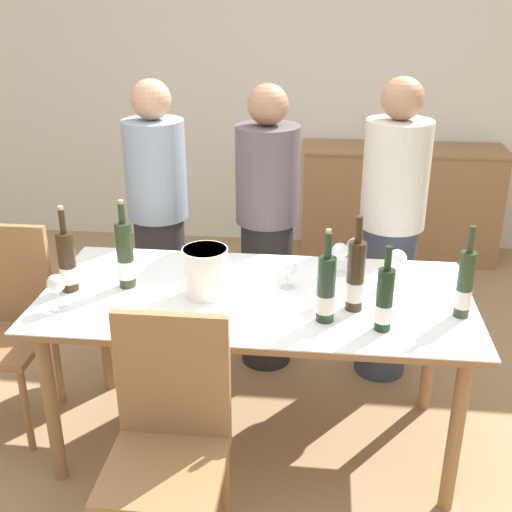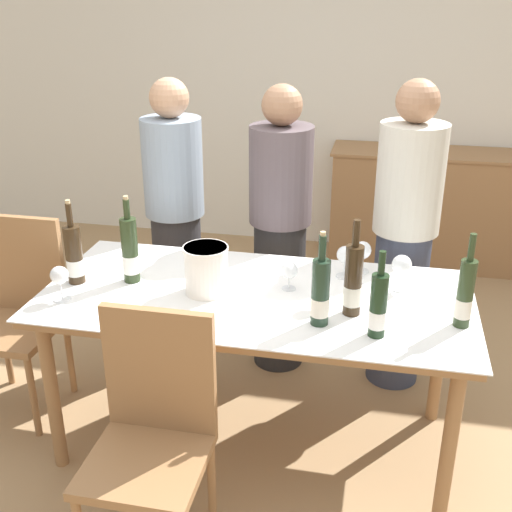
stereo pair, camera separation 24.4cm
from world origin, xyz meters
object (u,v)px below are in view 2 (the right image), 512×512
object	(u,v)px
wine_bottle_0	(320,293)
wine_bottle_4	(74,256)
person_guest_right	(404,241)
ice_bucket	(206,269)
wine_glass_0	(362,251)
wine_bottle_5	(130,252)
person_guest_left	(280,234)
chair_near_front	(153,425)
wine_bottle_3	(465,295)
dining_table	(256,309)
wine_bottle_1	(378,307)
person_host	(176,220)
wine_bottle_2	(353,282)
sideboard_cabinet	(431,208)
wine_glass_3	(59,277)
wine_glass_5	(289,271)
chair_left_end	(19,304)
wine_glass_2	(402,266)
wine_glass_4	(345,256)
wine_glass_1	(321,288)

from	to	relation	value
wine_bottle_0	wine_bottle_4	world-z (taller)	wine_bottle_0
wine_bottle_4	person_guest_right	world-z (taller)	person_guest_right
ice_bucket	wine_glass_0	distance (m)	0.74
wine_bottle_5	person_guest_left	world-z (taller)	person_guest_left
chair_near_front	wine_bottle_3	bearing A→B (deg)	27.29
dining_table	wine_bottle_5	size ratio (longest dim) A/B	4.63
wine_bottle_1	chair_near_front	world-z (taller)	wine_bottle_1
person_host	wine_glass_0	bearing A→B (deg)	-24.03
wine_glass_0	chair_near_front	bearing A→B (deg)	-124.10
wine_bottle_0	wine_bottle_5	size ratio (longest dim) A/B	0.97
wine_bottle_2	wine_bottle_5	size ratio (longest dim) A/B	1.01
sideboard_cabinet	wine_bottle_0	xyz separation A→B (m)	(-0.56, -2.55, 0.47)
sideboard_cabinet	person_guest_right	world-z (taller)	person_guest_right
wine_glass_3	wine_glass_5	xyz separation A→B (m)	(0.93, 0.30, -0.02)
wine_glass_3	wine_glass_5	world-z (taller)	wine_glass_3
ice_bucket	wine_bottle_4	world-z (taller)	wine_bottle_4
person_host	ice_bucket	bearing A→B (deg)	-63.19
wine_glass_0	wine_glass_5	size ratio (longest dim) A/B	1.15
wine_bottle_5	person_host	distance (m)	0.80
sideboard_cabinet	person_guest_left	world-z (taller)	person_guest_left
sideboard_cabinet	chair_left_end	distance (m)	3.08
wine_bottle_3	wine_glass_2	distance (m)	0.37
wine_glass_5	sideboard_cabinet	bearing A→B (deg)	72.14
wine_bottle_2	wine_bottle_4	bearing A→B (deg)	177.89
chair_left_end	wine_bottle_1	bearing A→B (deg)	-11.00
ice_bucket	wine_bottle_2	bearing A→B (deg)	-5.99
wine_glass_2	chair_left_end	world-z (taller)	chair_left_end
wine_glass_3	wine_glass_0	bearing A→B (deg)	24.22
wine_bottle_5	wine_glass_5	world-z (taller)	wine_bottle_5
wine_bottle_1	wine_glass_2	xyz separation A→B (m)	(0.09, 0.42, -0.01)
wine_bottle_0	wine_bottle_2	distance (m)	0.16
wine_bottle_2	wine_glass_3	bearing A→B (deg)	-173.81
wine_glass_3	chair_left_end	size ratio (longest dim) A/B	0.16
wine_glass_4	wine_bottle_5	bearing A→B (deg)	-165.70
wine_bottle_3	chair_left_end	size ratio (longest dim) A/B	0.40
ice_bucket	wine_bottle_5	distance (m)	0.37
wine_bottle_3	wine_glass_1	size ratio (longest dim) A/B	2.86
wine_bottle_3	wine_glass_1	xyz separation A→B (m)	(-0.56, 0.03, -0.04)
chair_left_end	wine_glass_4	bearing A→B (deg)	5.95
wine_bottle_4	wine_glass_1	xyz separation A→B (m)	(1.10, -0.02, -0.04)
wine_bottle_4	person_guest_left	size ratio (longest dim) A/B	0.25
person_host	person_guest_left	distance (m)	0.62
wine_bottle_5	wine_glass_3	distance (m)	0.33
wine_glass_0	wine_bottle_5	bearing A→B (deg)	-162.75
dining_table	wine_bottle_1	bearing A→B (deg)	-25.37
dining_table	ice_bucket	distance (m)	0.29
wine_glass_4	chair_near_front	world-z (taller)	chair_near_front
dining_table	wine_bottle_5	distance (m)	0.62
wine_glass_3	person_host	xyz separation A→B (m)	(0.16, 1.03, -0.10)
dining_table	wine_bottle_1	size ratio (longest dim) A/B	5.31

